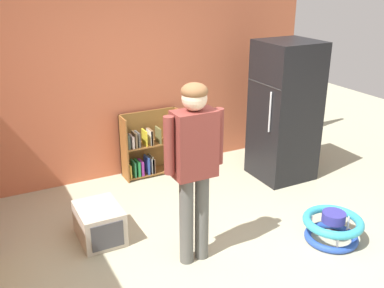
% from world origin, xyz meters
% --- Properties ---
extents(ground_plane, '(12.00, 12.00, 0.00)m').
position_xyz_m(ground_plane, '(0.00, 0.00, 0.00)').
color(ground_plane, '#AEAB8D').
rests_on(ground_plane, ground).
extents(back_wall, '(5.20, 0.06, 2.70)m').
position_xyz_m(back_wall, '(0.00, 2.33, 1.35)').
color(back_wall, '#C26342').
rests_on(back_wall, ground).
extents(refrigerator, '(0.73, 0.68, 1.78)m').
position_xyz_m(refrigerator, '(1.70, 1.28, 0.89)').
color(refrigerator, black).
rests_on(refrigerator, ground).
extents(bookshelf, '(0.80, 0.28, 0.85)m').
position_xyz_m(bookshelf, '(0.16, 2.14, 0.36)').
color(bookshelf, brown).
rests_on(bookshelf, ground).
extents(standing_person, '(0.57, 0.23, 1.72)m').
position_xyz_m(standing_person, '(-0.19, 0.16, 1.04)').
color(standing_person, '#585855').
rests_on(standing_person, ground).
extents(baby_walker, '(0.60, 0.60, 0.32)m').
position_xyz_m(baby_walker, '(1.19, -0.21, 0.16)').
color(baby_walker, '#274BAF').
rests_on(baby_walker, ground).
extents(pet_carrier, '(0.42, 0.55, 0.36)m').
position_xyz_m(pet_carrier, '(-0.88, 0.91, 0.18)').
color(pet_carrier, beige).
rests_on(pet_carrier, ground).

